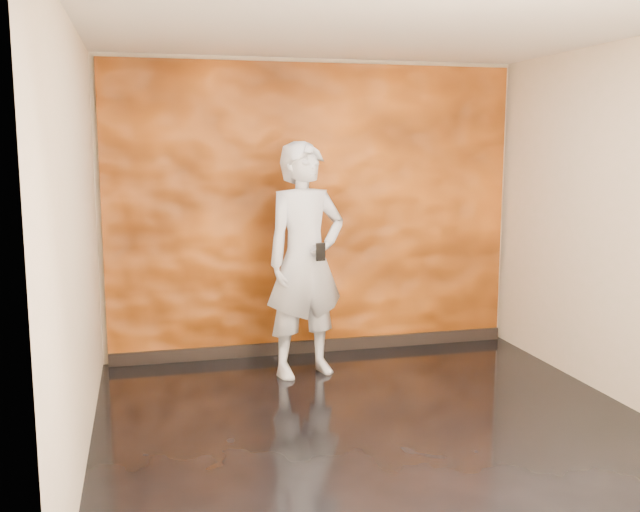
# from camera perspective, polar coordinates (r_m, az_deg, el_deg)

# --- Properties ---
(room) EXTENTS (4.02, 4.02, 2.81)m
(room) POSITION_cam_1_polar(r_m,az_deg,el_deg) (4.93, 4.94, 1.81)
(room) COLOR black
(room) RESTS_ON ground
(feature_wall) EXTENTS (3.90, 0.06, 2.75)m
(feature_wall) POSITION_cam_1_polar(r_m,az_deg,el_deg) (6.81, -0.44, 3.62)
(feature_wall) COLOR orange
(feature_wall) RESTS_ON ground
(baseboard) EXTENTS (3.90, 0.04, 0.12)m
(baseboard) POSITION_cam_1_polar(r_m,az_deg,el_deg) (7.02, -0.34, -7.20)
(baseboard) COLOR black
(baseboard) RESTS_ON ground
(man) EXTENTS (0.85, 0.67, 2.04)m
(man) POSITION_cam_1_polar(r_m,az_deg,el_deg) (6.16, -1.18, -0.34)
(man) COLOR #ACAFBC
(man) RESTS_ON ground
(phone) EXTENTS (0.08, 0.03, 0.15)m
(phone) POSITION_cam_1_polar(r_m,az_deg,el_deg) (5.90, 0.05, 0.33)
(phone) COLOR black
(phone) RESTS_ON man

